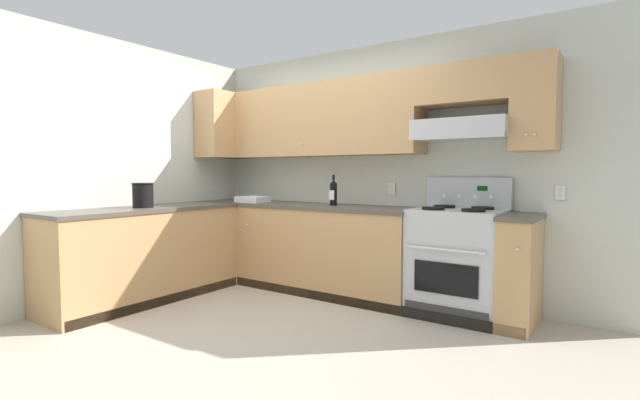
{
  "coord_description": "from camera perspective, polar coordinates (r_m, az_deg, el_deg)",
  "views": [
    {
      "loc": [
        2.65,
        -2.65,
        1.25
      ],
      "look_at": [
        0.34,
        0.7,
        1.0
      ],
      "focal_mm": 25.59,
      "sensor_mm": 36.0,
      "label": 1
    }
  ],
  "objects": [
    {
      "name": "ground_plane",
      "position": [
        3.95,
        -10.27,
        -14.98
      ],
      "size": [
        7.04,
        7.04,
        0.0
      ],
      "primitive_type": "plane",
      "color": "#B2AA99"
    },
    {
      "name": "wall_back",
      "position": [
        4.76,
        6.15,
        6.25
      ],
      "size": [
        4.68,
        0.57,
        2.55
      ],
      "color": "beige",
      "rests_on": "ground_plane"
    },
    {
      "name": "wall_left",
      "position": [
        5.13,
        -21.31,
        4.25
      ],
      "size": [
        0.47,
        4.0,
        2.55
      ],
      "color": "beige",
      "rests_on": "ground_plane"
    },
    {
      "name": "counter_back_run",
      "position": [
        4.8,
        -0.21,
        -6.06
      ],
      "size": [
        3.6,
        0.65,
        0.91
      ],
      "color": "tan",
      "rests_on": "ground_plane"
    },
    {
      "name": "counter_left_run",
      "position": [
        4.77,
        -21.07,
        -6.34
      ],
      "size": [
        0.63,
        1.91,
        0.91
      ],
      "color": "tan",
      "rests_on": "ground_plane"
    },
    {
      "name": "stove",
      "position": [
        4.17,
        16.78,
        -7.31
      ],
      "size": [
        0.76,
        0.62,
        1.2
      ],
      "color": "#B7BABC",
      "rests_on": "ground_plane"
    },
    {
      "name": "wine_bottle",
      "position": [
        4.66,
        1.7,
        1.01
      ],
      "size": [
        0.07,
        0.08,
        0.33
      ],
      "color": "black",
      "rests_on": "counter_back_run"
    },
    {
      "name": "bowl",
      "position": [
        5.23,
        -8.43,
        -0.02
      ],
      "size": [
        0.34,
        0.25,
        0.07
      ],
      "color": "silver",
      "rests_on": "counter_back_run"
    },
    {
      "name": "bucket",
      "position": [
        4.67,
        -21.27,
        0.63
      ],
      "size": [
        0.2,
        0.2,
        0.24
      ],
      "color": "black",
      "rests_on": "counter_left_run"
    }
  ]
}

